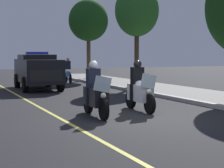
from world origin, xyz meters
name	(u,v)px	position (x,y,z in m)	size (l,w,h in m)	color
ground_plane	(136,118)	(0.00, 0.00, 0.00)	(80.00, 80.00, 0.00)	black
lane_stripe_center	(68,123)	(0.00, -2.12, 0.00)	(48.00, 0.12, 0.01)	#E0D14C
police_motorcycle_lead_left	(95,94)	(-0.76, -1.01, 0.70)	(2.14, 0.59, 1.72)	black
police_motorcycle_lead_right	(140,90)	(-1.23, 0.78, 0.70)	(2.14, 0.59, 1.72)	black
police_suv	(37,70)	(-10.62, -0.56, 1.07)	(4.99, 2.27, 2.05)	black
cyclist_background	(68,70)	(-14.29, 2.32, 0.84)	(1.76, 0.33, 1.69)	black
tree_far_back	(137,11)	(-9.64, 5.03, 4.41)	(2.54, 2.54, 5.85)	#42301E
tree_behind_suv	(88,21)	(-17.02, 4.80, 4.43)	(2.97, 2.97, 5.91)	#4C3823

